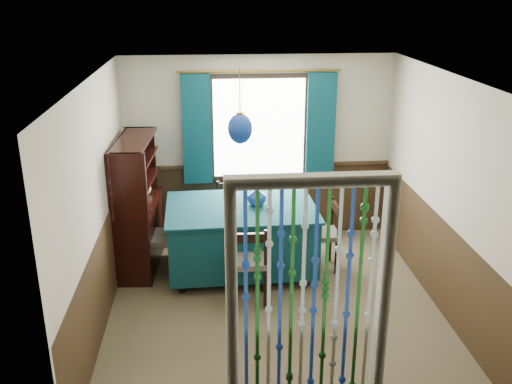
{
  "coord_description": "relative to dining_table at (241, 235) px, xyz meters",
  "views": [
    {
      "loc": [
        -0.66,
        -5.4,
        3.34
      ],
      "look_at": [
        -0.15,
        0.6,
        1.14
      ],
      "focal_mm": 40.0,
      "sensor_mm": 36.0,
      "label": 1
    }
  ],
  "objects": [
    {
      "name": "vase_table",
      "position": [
        0.19,
        0.02,
        0.48
      ],
      "size": [
        0.26,
        0.26,
        0.22
      ],
      "primitive_type": "imported",
      "rotation": [
        0.0,
        0.0,
        -0.31
      ],
      "color": "navy",
      "rests_on": "dining_table"
    },
    {
      "name": "chair_left",
      "position": [
        -1.02,
        -0.0,
        -0.0
      ],
      "size": [
        0.47,
        0.49,
        0.91
      ],
      "rotation": [
        0.0,
        0.0,
        -1.66
      ],
      "color": "black",
      "rests_on": "floor"
    },
    {
      "name": "wall_left",
      "position": [
        -1.49,
        -0.89,
        0.76
      ],
      "size": [
        0.0,
        4.0,
        4.0
      ],
      "primitive_type": "plane",
      "rotation": [
        1.57,
        0.0,
        1.57
      ],
      "color": "beige",
      "rests_on": "ground"
    },
    {
      "name": "wall_back",
      "position": [
        0.31,
        1.11,
        0.76
      ],
      "size": [
        3.6,
        0.0,
        3.6
      ],
      "primitive_type": "plane",
      "rotation": [
        1.57,
        0.0,
        0.0
      ],
      "color": "beige",
      "rests_on": "ground"
    },
    {
      "name": "wall_right",
      "position": [
        2.11,
        -0.89,
        0.76
      ],
      "size": [
        0.0,
        4.0,
        4.0
      ],
      "primitive_type": "plane",
      "rotation": [
        1.57,
        0.0,
        -1.57
      ],
      "color": "beige",
      "rests_on": "ground"
    },
    {
      "name": "dining_table",
      "position": [
        0.0,
        0.0,
        0.0
      ],
      "size": [
        1.81,
        1.27,
        0.86
      ],
      "rotation": [
        0.0,
        0.0,
        0.03
      ],
      "color": "#0C3942",
      "rests_on": "floor"
    },
    {
      "name": "chair_far",
      "position": [
        -0.06,
        0.76,
        -0.02
      ],
      "size": [
        0.48,
        0.46,
        0.88
      ],
      "rotation": [
        0.0,
        0.0,
        3.27
      ],
      "color": "black",
      "rests_on": "floor"
    },
    {
      "name": "chair_right",
      "position": [
        1.01,
        -0.0,
        -0.02
      ],
      "size": [
        0.42,
        0.44,
        0.87
      ],
      "rotation": [
        0.0,
        0.0,
        1.58
      ],
      "color": "black",
      "rests_on": "floor"
    },
    {
      "name": "wainscot_back",
      "position": [
        0.31,
        1.09,
        0.01
      ],
      "size": [
        3.6,
        0.0,
        3.6
      ],
      "primitive_type": "plane",
      "rotation": [
        1.57,
        0.0,
        0.0
      ],
      "color": "#362514",
      "rests_on": "ground"
    },
    {
      "name": "vase_sideboard",
      "position": [
        -1.2,
        0.64,
        0.42
      ],
      "size": [
        0.19,
        0.19,
        0.2
      ],
      "primitive_type": "imported",
      "rotation": [
        0.0,
        0.0,
        0.0
      ],
      "color": "beige",
      "rests_on": "sideboard"
    },
    {
      "name": "sideboard",
      "position": [
        -1.26,
        0.31,
        0.08
      ],
      "size": [
        0.51,
        1.27,
        1.63
      ],
      "rotation": [
        0.0,
        0.0,
        -0.07
      ],
      "color": "black",
      "rests_on": "floor"
    },
    {
      "name": "window",
      "position": [
        0.31,
        1.06,
        1.06
      ],
      "size": [
        1.32,
        0.12,
        1.42
      ],
      "primitive_type": "cube",
      "color": "black",
      "rests_on": "wall_back"
    },
    {
      "name": "wainscot_right",
      "position": [
        2.09,
        -0.89,
        0.01
      ],
      "size": [
        0.0,
        4.0,
        4.0
      ],
      "primitive_type": "plane",
      "rotation": [
        1.57,
        0.0,
        -1.57
      ],
      "color": "#362514",
      "rests_on": "ground"
    },
    {
      "name": "chair_near",
      "position": [
        0.02,
        -0.74,
        0.01
      ],
      "size": [
        0.47,
        0.45,
        0.94
      ],
      "rotation": [
        0.0,
        0.0,
        -0.01
      ],
      "color": "black",
      "rests_on": "floor"
    },
    {
      "name": "bowl_shelf",
      "position": [
        -1.2,
        0.14,
        0.65
      ],
      "size": [
        0.26,
        0.26,
        0.05
      ],
      "primitive_type": "imported",
      "rotation": [
        0.0,
        0.0,
        0.38
      ],
      "color": "beige",
      "rests_on": "sideboard"
    },
    {
      "name": "wainscot_left",
      "position": [
        -1.48,
        -0.89,
        0.01
      ],
      "size": [
        0.0,
        4.0,
        4.0
      ],
      "primitive_type": "plane",
      "rotation": [
        1.57,
        0.0,
        1.57
      ],
      "color": "#362514",
      "rests_on": "ground"
    },
    {
      "name": "doorway",
      "position": [
        0.31,
        -2.83,
        0.56
      ],
      "size": [
        1.16,
        0.12,
        2.18
      ],
      "primitive_type": null,
      "color": "silver",
      "rests_on": "ground"
    },
    {
      "name": "pendant_lamp",
      "position": [
        0.0,
        -0.0,
        1.32
      ],
      "size": [
        0.28,
        0.28,
        0.87
      ],
      "color": "olive",
      "rests_on": "ceiling"
    },
    {
      "name": "floor",
      "position": [
        0.31,
        -0.89,
        -0.49
      ],
      "size": [
        4.0,
        4.0,
        0.0
      ],
      "primitive_type": "plane",
      "color": "brown",
      "rests_on": "ground"
    },
    {
      "name": "ceiling",
      "position": [
        0.31,
        -0.89,
        2.01
      ],
      "size": [
        4.0,
        4.0,
        0.0
      ],
      "primitive_type": "plane",
      "rotation": [
        3.14,
        0.0,
        0.0
      ],
      "color": "silver",
      "rests_on": "ground"
    },
    {
      "name": "wall_front",
      "position": [
        0.31,
        -2.89,
        0.76
      ],
      "size": [
        3.6,
        0.0,
        3.6
      ],
      "primitive_type": "plane",
      "rotation": [
        -1.57,
        0.0,
        0.0
      ],
      "color": "beige",
      "rests_on": "ground"
    }
  ]
}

